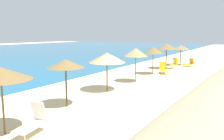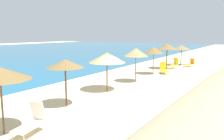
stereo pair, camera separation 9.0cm
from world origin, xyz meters
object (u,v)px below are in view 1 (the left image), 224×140
(beach_umbrella_3, at_px, (66,64))
(beach_umbrella_8, at_px, (181,47))
(lounge_chair_1, at_px, (173,64))
(lounge_chair_2, at_px, (189,63))
(beach_umbrella_5, at_px, (136,52))
(beach_umbrella_6, at_px, (153,50))
(beach_umbrella_4, at_px, (107,58))
(beach_umbrella_2, at_px, (1,74))
(lounge_chair_3, at_px, (163,69))
(beach_umbrella_7, at_px, (167,47))
(lounge_chair_4, at_px, (33,121))

(beach_umbrella_3, height_order, beach_umbrella_8, beach_umbrella_3)
(beach_umbrella_8, distance_m, lounge_chair_1, 3.65)
(lounge_chair_2, bearing_deg, beach_umbrella_3, 111.10)
(lounge_chair_1, bearing_deg, beach_umbrella_5, 102.98)
(beach_umbrella_5, xyz_separation_m, beach_umbrella_6, (4.33, 0.21, -0.09))
(beach_umbrella_4, bearing_deg, beach_umbrella_8, -2.04)
(beach_umbrella_8, relative_size, lounge_chair_1, 1.63)
(beach_umbrella_3, distance_m, beach_umbrella_8, 20.50)
(beach_umbrella_8, bearing_deg, beach_umbrella_2, 179.65)
(beach_umbrella_2, relative_size, beach_umbrella_8, 1.07)
(beach_umbrella_5, relative_size, lounge_chair_3, 1.77)
(beach_umbrella_2, xyz_separation_m, lounge_chair_2, (23.86, -1.39, -2.08))
(beach_umbrella_2, height_order, lounge_chair_1, beach_umbrella_2)
(beach_umbrella_2, xyz_separation_m, beach_umbrella_8, (24.50, -0.15, -0.21))
(beach_umbrella_2, xyz_separation_m, beach_umbrella_3, (4.00, 0.36, -0.08))
(beach_umbrella_4, height_order, lounge_chair_1, beach_umbrella_4)
(beach_umbrella_6, distance_m, beach_umbrella_8, 8.23)
(beach_umbrella_5, bearing_deg, lounge_chair_1, -1.76)
(beach_umbrella_4, relative_size, lounge_chair_3, 1.69)
(beach_umbrella_6, height_order, beach_umbrella_8, beach_umbrella_6)
(beach_umbrella_7, bearing_deg, beach_umbrella_3, 179.97)
(beach_umbrella_7, relative_size, lounge_chair_3, 1.79)
(beach_umbrella_2, distance_m, beach_umbrella_8, 24.50)
(lounge_chair_4, bearing_deg, beach_umbrella_6, -97.84)
(lounge_chair_1, xyz_separation_m, lounge_chair_4, (-20.69, -0.72, 0.02))
(beach_umbrella_7, bearing_deg, lounge_chair_3, -165.69)
(lounge_chair_1, distance_m, lounge_chair_4, 20.70)
(beach_umbrella_4, distance_m, beach_umbrella_5, 3.75)
(lounge_chair_2, bearing_deg, lounge_chair_4, 115.06)
(lounge_chair_3, bearing_deg, beach_umbrella_4, 53.87)
(beach_umbrella_8, height_order, lounge_chair_4, beach_umbrella_8)
(lounge_chair_2, height_order, lounge_chair_3, lounge_chair_3)
(beach_umbrella_4, bearing_deg, lounge_chair_2, -6.64)
(beach_umbrella_8, xyz_separation_m, lounge_chair_2, (-0.64, -1.24, -1.88))
(beach_umbrella_7, relative_size, lounge_chair_1, 1.84)
(beach_umbrella_2, relative_size, beach_umbrella_5, 0.96)
(beach_umbrella_3, relative_size, beach_umbrella_8, 1.03)
(beach_umbrella_4, xyz_separation_m, lounge_chair_3, (9.11, -0.88, -1.90))
(beach_umbrella_2, relative_size, lounge_chair_1, 1.75)
(beach_umbrella_3, relative_size, lounge_chair_2, 1.63)
(lounge_chair_1, relative_size, lounge_chair_3, 0.97)
(lounge_chair_3, bearing_deg, beach_umbrella_8, -118.18)
(beach_umbrella_4, bearing_deg, beach_umbrella_3, -179.00)
(beach_umbrella_3, bearing_deg, beach_umbrella_5, -2.19)
(beach_umbrella_7, distance_m, lounge_chair_1, 2.27)
(beach_umbrella_6, distance_m, lounge_chair_1, 5.39)
(lounge_chair_4, bearing_deg, beach_umbrella_3, -81.14)
(lounge_chair_3, bearing_deg, beach_umbrella_2, 57.91)
(beach_umbrella_8, relative_size, lounge_chair_3, 1.58)
(lounge_chair_1, height_order, lounge_chair_3, lounge_chair_1)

